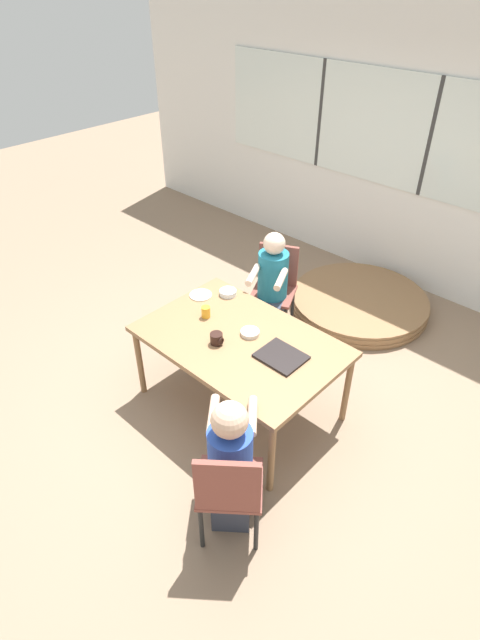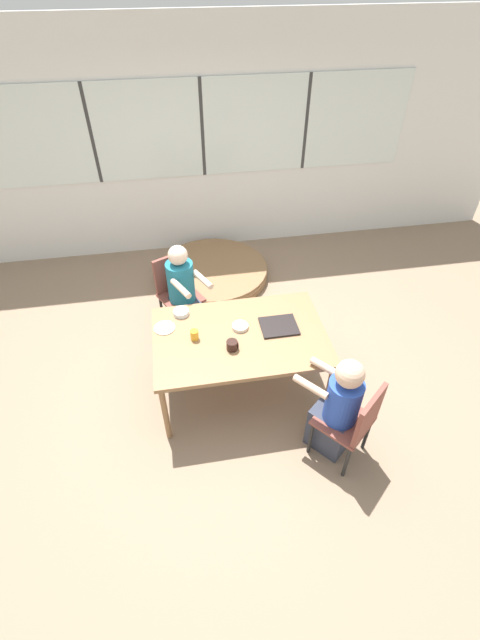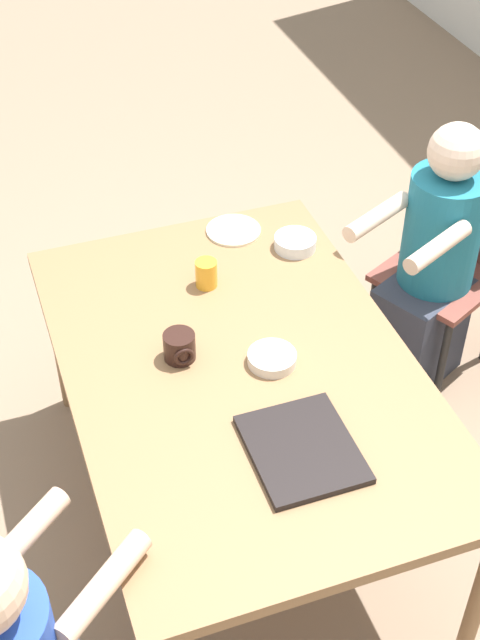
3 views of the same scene
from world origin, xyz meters
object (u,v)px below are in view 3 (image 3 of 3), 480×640
Objects in this scene: juice_glass at (206,274)px; bowl_cereal at (295,243)px; person_man_blue_shirt at (431,271)px; coffee_mug at (180,347)px; chair_for_man_blue_shirt at (457,249)px; bowl_white_shallow at (272,358)px.

juice_glass reaches higher than bowl_cereal.
person_man_blue_shirt is at bearing 85.40° from bowl_cereal.
person_man_blue_shirt is at bearing 93.32° from juice_glass.
bowl_cereal is at bearing 127.03° from coffee_mug.
chair_for_man_blue_shirt is 5.92× the size of bowl_white_shallow.
coffee_mug is 0.27m from bowl_white_shallow.
chair_for_man_blue_shirt is at bearing 96.84° from juice_glass.
coffee_mug reaches higher than bowl_cereal.
chair_for_man_blue_shirt reaches higher than juice_glass.
chair_for_man_blue_shirt is 0.16m from person_man_blue_shirt.
person_man_blue_shirt is 1.15m from coffee_mug.
bowl_cereal is at bearing 105.12° from juice_glass.
bowl_cereal is (-0.09, 0.35, -0.02)m from juice_glass.
coffee_mug is at bearing -30.51° from juice_glass.
person_man_blue_shirt reaches higher than bowl_white_shallow.
chair_for_man_blue_shirt is at bearing 119.23° from bowl_white_shallow.
chair_for_man_blue_shirt is 0.72m from bowl_cereal.
juice_glass is at bearing -74.88° from bowl_cereal.
person_man_blue_shirt is at bearing 108.47° from coffee_mug.
juice_glass is (0.05, -0.89, 0.25)m from person_man_blue_shirt.
juice_glass is 0.42m from bowl_white_shallow.
juice_glass is at bearing -170.35° from bowl_white_shallow.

